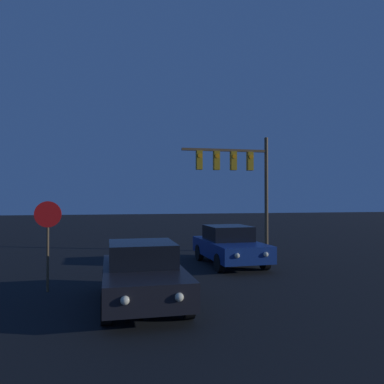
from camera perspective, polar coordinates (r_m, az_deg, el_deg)
The scene contains 4 objects.
car_near at distance 9.77m, azimuth -7.57°, elevation -12.17°, with size 2.05×4.39×1.54m.
car_far at distance 15.22m, azimuth 5.72°, elevation -8.07°, with size 2.16×4.43×1.54m.
traffic_signal_mast at distance 18.31m, azimuth 7.25°, elevation 3.13°, with size 4.33×0.30×5.65m.
stop_sign at distance 11.52m, azimuth -21.12°, elevation -5.15°, with size 0.75×0.07×2.59m.
Camera 1 is at (-2.80, -0.34, 2.70)m, focal length 35.00 mm.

